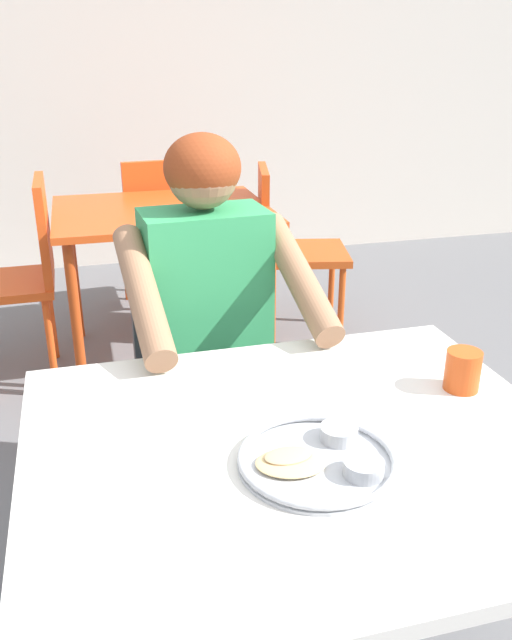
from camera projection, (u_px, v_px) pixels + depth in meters
The scene contains 9 objects.
table_foreground at pixel (301, 475), 1.27m from camera, with size 1.03×0.88×0.72m.
thali_tray at pixel (320, 458), 1.17m from camera, with size 0.28×0.28×0.03m.
drinking_cup at pixel (463, 369), 1.42m from camera, with size 0.08×0.08×0.09m.
chair_foreground at pixel (199, 357), 2.08m from camera, with size 0.42×0.41×0.86m.
diner_foreground at pixel (215, 318), 1.80m from camera, with size 0.51×0.57×1.20m.
table_background_red at pixel (163, 227), 3.01m from camera, with size 0.96×0.79×0.73m.
chair_red_left at pixel (25, 267), 2.87m from camera, with size 0.39×0.41×0.89m.
chair_red_right at pixel (287, 242), 3.28m from camera, with size 0.51×0.49×0.87m.
chair_red_far at pixel (160, 226), 3.59m from camera, with size 0.44×0.45×0.86m.
Camera 1 is at (-0.45, -0.93, 1.42)m, focal length 37.15 mm.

